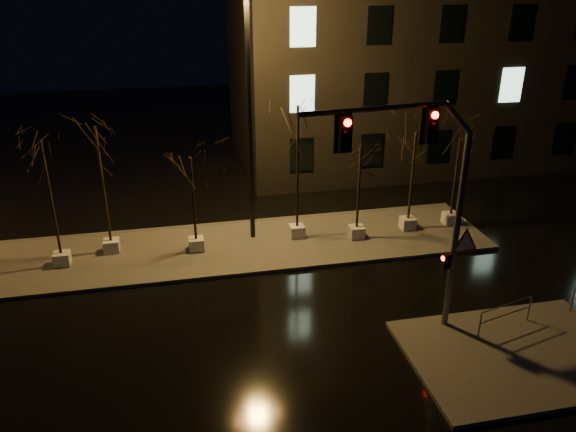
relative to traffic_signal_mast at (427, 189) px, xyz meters
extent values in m
plane|color=black|center=(-4.69, 1.65, -5.28)|extent=(90.00, 90.00, 0.00)
cube|color=#4B4743|center=(-4.69, 7.65, -5.21)|extent=(22.00, 5.00, 0.15)
cube|color=#4B4743|center=(2.81, -1.85, -5.21)|extent=(7.00, 5.00, 0.15)
cube|color=black|center=(9.31, 19.65, 2.22)|extent=(25.00, 12.00, 15.00)
cube|color=silver|center=(-12.35, 7.35, -4.86)|extent=(0.65, 0.65, 0.55)
cylinder|color=black|center=(-12.35, 7.35, -2.19)|extent=(0.11, 0.11, 4.78)
cube|color=silver|center=(-10.42, 8.15, -4.86)|extent=(0.65, 0.65, 0.55)
cylinder|color=black|center=(-10.42, 8.15, -2.08)|extent=(0.11, 0.11, 5.01)
cube|color=silver|center=(-6.81, 7.56, -4.86)|extent=(0.65, 0.65, 0.55)
cylinder|color=black|center=(-6.81, 7.56, -2.75)|extent=(0.11, 0.11, 3.67)
cube|color=silver|center=(-2.22, 7.94, -4.86)|extent=(0.65, 0.65, 0.55)
cylinder|color=black|center=(-2.22, 7.94, -1.83)|extent=(0.11, 0.11, 5.51)
cube|color=silver|center=(0.41, 7.30, -4.86)|extent=(0.65, 0.65, 0.55)
cylinder|color=black|center=(0.41, 7.30, -2.67)|extent=(0.11, 0.11, 3.84)
cube|color=silver|center=(3.09, 7.74, -4.86)|extent=(0.65, 0.65, 0.55)
cylinder|color=black|center=(3.09, 7.74, -2.52)|extent=(0.11, 0.11, 4.13)
cube|color=silver|center=(5.31, 7.82, -4.86)|extent=(0.65, 0.65, 0.55)
cylinder|color=black|center=(5.31, 7.82, -2.72)|extent=(0.11, 0.11, 3.72)
cylinder|color=#585A5F|center=(1.26, 0.15, -1.74)|extent=(0.20, 0.20, 6.79)
cylinder|color=#585A5F|center=(-1.93, -0.23, 2.60)|extent=(4.51, 0.69, 0.16)
cube|color=black|center=(-0.09, -0.01, 1.98)|extent=(0.37, 0.29, 1.02)
cube|color=black|center=(-2.78, -0.33, 1.98)|extent=(0.37, 0.29, 1.02)
cube|color=black|center=(1.01, 0.12, -2.65)|extent=(0.27, 0.23, 0.51)
cone|color=red|center=(1.60, 0.14, -2.08)|extent=(1.17, 0.17, 1.18)
sphere|color=#FF0C07|center=(1.26, 0.15, 2.32)|extent=(0.20, 0.20, 0.20)
cylinder|color=black|center=(-4.20, 8.37, 0.18)|extent=(0.21, 0.21, 10.62)
cylinder|color=#585A5F|center=(1.97, -0.86, -4.67)|extent=(0.05, 0.05, 0.93)
cylinder|color=#585A5F|center=(4.17, -0.28, -4.67)|extent=(0.05, 0.05, 0.93)
cylinder|color=#585A5F|center=(3.07, -0.57, -4.15)|extent=(2.21, 0.62, 0.04)
cylinder|color=#585A5F|center=(3.07, -0.57, -4.56)|extent=(2.21, 0.62, 0.04)
cylinder|color=#585A5F|center=(6.04, -0.07, -4.64)|extent=(0.05, 0.05, 0.99)
camera|label=1|loc=(-7.41, -14.69, 6.11)|focal=35.00mm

